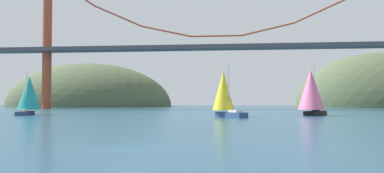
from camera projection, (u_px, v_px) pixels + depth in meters
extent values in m
plane|color=navy|center=(129.00, 149.00, 22.16)|extent=(360.00, 360.00, 0.00)
ellipsoid|color=#4C5B3D|center=(380.00, 107.00, 149.44)|extent=(62.81, 44.00, 41.45)
ellipsoid|color=#4C5B3D|center=(88.00, 107.00, 162.44)|extent=(69.23, 44.00, 35.64)
cylinder|color=#A34228|center=(47.00, 41.00, 123.20)|extent=(2.80, 2.80, 42.09)
cube|color=#47474C|center=(216.00, 47.00, 117.13)|extent=(141.81, 6.00, 1.20)
cylinder|color=#A34228|center=(118.00, 16.00, 120.89)|extent=(15.32, 0.50, 7.21)
cylinder|color=#A34228|center=(166.00, 31.00, 119.01)|extent=(15.22, 0.50, 3.87)
cylinder|color=#A34228|center=(216.00, 36.00, 117.24)|extent=(15.12, 0.50, 0.50)
cylinder|color=#A34228|center=(268.00, 29.00, 115.59)|extent=(15.22, 0.50, 3.87)
cylinder|color=#A34228|center=(320.00, 11.00, 114.06)|extent=(15.32, 0.50, 7.21)
cube|color=black|center=(315.00, 113.00, 70.26)|extent=(5.00, 6.47, 0.78)
cube|color=beige|center=(318.00, 110.00, 71.18)|extent=(2.34, 2.52, 0.36)
cylinder|color=#B2B2B7|center=(314.00, 87.00, 69.91)|extent=(0.14, 0.14, 8.50)
cone|color=pink|center=(311.00, 89.00, 68.79)|extent=(6.28, 6.28, 7.08)
cube|color=navy|center=(231.00, 115.00, 62.14)|extent=(5.29, 5.99, 0.82)
cube|color=beige|center=(235.00, 111.00, 61.21)|extent=(2.30, 2.40, 0.36)
cylinder|color=#B2B2B7|center=(229.00, 88.00, 62.82)|extent=(0.14, 0.14, 7.71)
cone|color=yellow|center=(223.00, 90.00, 63.97)|extent=(4.97, 4.97, 6.41)
cube|color=navy|center=(25.00, 113.00, 70.86)|extent=(2.14, 5.66, 0.70)
cube|color=beige|center=(23.00, 110.00, 69.88)|extent=(1.31, 1.89, 0.36)
cylinder|color=#B2B2B7|center=(27.00, 91.00, 71.54)|extent=(0.14, 0.14, 7.41)
cone|color=teal|center=(29.00, 93.00, 72.75)|extent=(4.68, 4.68, 6.13)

